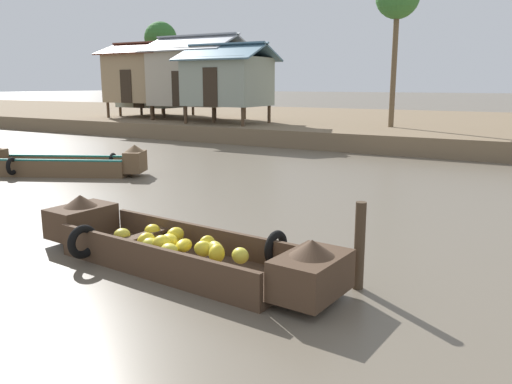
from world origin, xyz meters
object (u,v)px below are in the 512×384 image
Objects in this scene: palm_tree_far at (161,39)px; stilt_house_mid_right at (198,76)px; stilt_house_mid_left at (145,77)px; mooring_post at (359,246)px; banana_boat at (178,248)px; stilt_house_left at (156,82)px; cargo_boat_upstream at (64,164)px; palm_tree_mid at (398,0)px; stilt_house_right at (227,80)px.

stilt_house_mid_right is at bearing -32.26° from palm_tree_far.
stilt_house_mid_left reaches higher than mooring_post.
banana_boat is 1.16× the size of stilt_house_left.
cargo_boat_upstream reaches higher than banana_boat.
palm_tree_mid is (14.85, -1.28, 3.45)m from stilt_house_left.
cargo_boat_upstream is 11.69m from stilt_house_right.
mooring_post is at bearing -48.42° from stilt_house_mid_right.
palm_tree_mid reaches higher than cargo_boat_upstream.
cargo_boat_upstream is (-7.88, 4.55, 0.02)m from banana_boat.
banana_boat is 18.75m from palm_tree_mid.
palm_tree_far is (-8.15, 4.81, 2.59)m from stilt_house_right.
cargo_boat_upstream is 1.07× the size of stilt_house_right.
palm_tree_far reaches higher than stilt_house_left.
cargo_boat_upstream is at bearing 149.98° from banana_boat.
stilt_house_right is 0.67× the size of palm_tree_mid.
palm_tree_far is at bearing 118.82° from stilt_house_left.
cargo_boat_upstream is 13.78m from stilt_house_mid_right.
palm_tree_mid is 16.08m from palm_tree_far.
stilt_house_left is 15.30m from palm_tree_mid.
palm_tree_far is at bearing 147.74° from stilt_house_mid_right.
stilt_house_mid_right is (-4.41, 12.76, 2.73)m from cargo_boat_upstream.
palm_tree_mid is (14.27, 0.28, 3.16)m from stilt_house_mid_left.
stilt_house_mid_left is 4.28m from palm_tree_far.
stilt_house_left is 3.26m from palm_tree_far.
stilt_house_mid_left is at bearing 137.92° from mooring_post.
stilt_house_mid_right is 3.21m from stilt_house_right.
stilt_house_mid_left reaches higher than cargo_boat_upstream.
stilt_house_right is at bearing -23.34° from stilt_house_left.
banana_boat is 1.02× the size of stilt_house_mid_right.
stilt_house_left is 0.78× the size of palm_tree_far.
stilt_house_right is at bearing -30.52° from palm_tree_far.
palm_tree_mid reaches higher than stilt_house_left.
stilt_house_left is at bearing -61.18° from palm_tree_far.
stilt_house_mid_left is (0.58, -1.56, 0.29)m from stilt_house_left.
stilt_house_right is (-1.56, 11.31, 2.50)m from cargo_boat_upstream.
stilt_house_mid_left is 6.83m from stilt_house_right.
stilt_house_right is 8.55m from palm_tree_mid.
palm_tree_far is (-1.51, 3.25, 2.35)m from stilt_house_mid_left.
stilt_house_right is 0.76× the size of palm_tree_far.
palm_tree_mid is at bearing -4.94° from stilt_house_left.
palm_tree_far reaches higher than cargo_boat_upstream.
mooring_post is at bearing -43.75° from stilt_house_left.
stilt_house_mid_right is at bearing 131.58° from mooring_post.
stilt_house_mid_left is at bearing 122.56° from cargo_boat_upstream.
palm_tree_mid reaches higher than stilt_house_mid_right.
stilt_house_mid_right is 0.89× the size of palm_tree_far.
palm_tree_far is at bearing 149.48° from stilt_house_right.
stilt_house_right is at bearing -13.14° from stilt_house_mid_left.
stilt_house_left is at bearing 159.23° from stilt_house_mid_right.
banana_boat is 1.19× the size of stilt_house_right.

